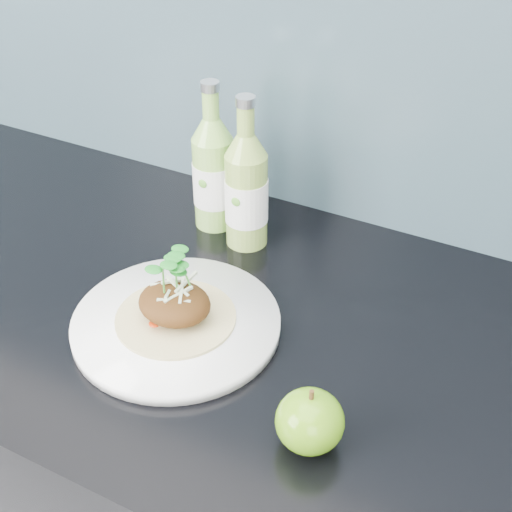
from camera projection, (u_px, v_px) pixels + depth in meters
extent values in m
cylinder|color=white|center=(176.00, 324.00, 0.88)|extent=(0.28, 0.28, 0.02)
cylinder|color=tan|center=(176.00, 318.00, 0.88)|extent=(0.15, 0.15, 0.00)
ellipsoid|color=#512E0F|center=(175.00, 303.00, 0.86)|extent=(0.09, 0.08, 0.04)
ellipsoid|color=#3D810E|center=(310.00, 421.00, 0.72)|extent=(0.08, 0.08, 0.07)
cylinder|color=#472D14|center=(311.00, 396.00, 0.70)|extent=(0.01, 0.00, 0.01)
cylinder|color=#87BF4F|center=(214.00, 183.00, 1.04)|extent=(0.07, 0.07, 0.14)
cone|color=#87BF4F|center=(212.00, 129.00, 0.99)|extent=(0.06, 0.06, 0.03)
cylinder|color=#87BF4F|center=(211.00, 105.00, 0.97)|extent=(0.02, 0.02, 0.04)
cylinder|color=silver|center=(210.00, 86.00, 0.95)|extent=(0.03, 0.03, 0.01)
cylinder|color=white|center=(214.00, 182.00, 1.04)|extent=(0.08, 0.08, 0.07)
ellipsoid|color=#59A533|center=(202.00, 184.00, 1.01)|extent=(0.01, 0.00, 0.01)
cylinder|color=#89AC47|center=(246.00, 200.00, 1.00)|extent=(0.06, 0.06, 0.14)
cone|color=#89AC47|center=(246.00, 145.00, 0.95)|extent=(0.06, 0.06, 0.03)
cylinder|color=#89AC47|center=(246.00, 120.00, 0.93)|extent=(0.02, 0.02, 0.04)
cylinder|color=silver|center=(246.00, 101.00, 0.91)|extent=(0.03, 0.03, 0.01)
cylinder|color=white|center=(246.00, 200.00, 1.00)|extent=(0.06, 0.06, 0.07)
ellipsoid|color=#59A533|center=(236.00, 202.00, 0.97)|extent=(0.01, 0.00, 0.01)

